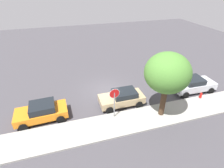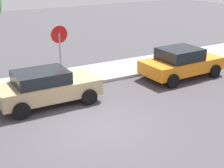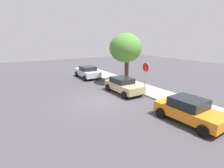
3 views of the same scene
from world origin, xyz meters
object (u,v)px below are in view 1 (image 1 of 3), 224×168
parked_car_tan (122,98)px  parked_car_orange (42,112)px  fire_hydrant (201,96)px  stop_sign (114,99)px  street_tree_near_corner (167,73)px  parked_car_silver (193,84)px

parked_car_tan → parked_car_orange: bearing=-0.3°
parked_car_orange → fire_hydrant: bearing=174.4°
stop_sign → parked_car_orange: stop_sign is taller
parked_car_orange → street_tree_near_corner: (-9.36, 2.15, 3.09)m
parked_car_tan → parked_car_orange: parked_car_orange is taller
parked_car_tan → fire_hydrant: 7.44m
stop_sign → parked_car_silver: (-8.71, -1.65, -1.18)m
parked_car_tan → fire_hydrant: (-7.31, 1.34, -0.37)m
stop_sign → parked_car_silver: stop_sign is taller
parked_car_orange → fire_hydrant: (-14.03, 1.37, -0.38)m
parked_car_orange → street_tree_near_corner: street_tree_near_corner is taller
street_tree_near_corner → parked_car_silver: bearing=-155.2°
stop_sign → fire_hydrant: 8.65m
parked_car_orange → street_tree_near_corner: size_ratio=0.75×
parked_car_orange → parked_car_silver: 14.23m
parked_car_tan → parked_car_silver: (-7.51, -0.13, 0.02)m
stop_sign → parked_car_tan: 2.27m
parked_car_silver → street_tree_near_corner: street_tree_near_corner is taller
parked_car_tan → parked_car_silver: bearing=-179.0°
stop_sign → parked_car_orange: 5.85m
stop_sign → parked_car_tan: bearing=-128.4°
parked_car_orange → street_tree_near_corner: 10.09m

